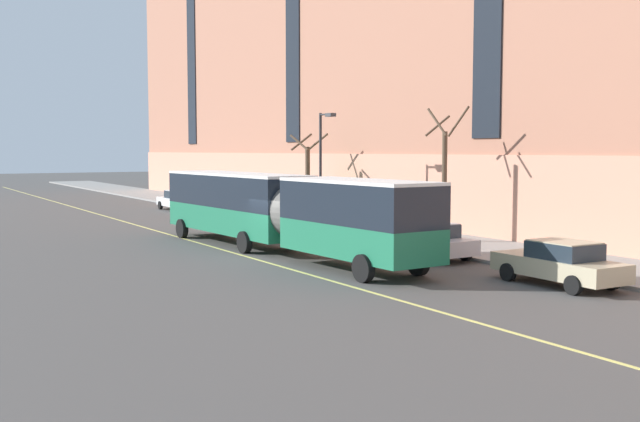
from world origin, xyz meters
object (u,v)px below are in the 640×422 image
Objects in this scene: parked_car_silver_3 at (428,240)px; fire_hydrant at (215,206)px; parked_car_champagne_2 at (304,220)px; street_tree_mid_block at (444,176)px; street_tree_far_uptown at (307,175)px; parked_car_white_5 at (240,210)px; street_lamp at (323,158)px; city_bus at (279,208)px; parked_car_champagne_0 at (560,263)px; parked_car_white_1 at (178,200)px.

parked_car_silver_3 is 6.49× the size of fire_hydrant.
street_tree_mid_block is at bearing -61.20° from parked_car_champagne_2.
street_tree_far_uptown is 7.77× the size of fire_hydrant.
street_tree_far_uptown reaches higher than parked_car_white_5.
street_lamp reaches higher than street_tree_far_uptown.
street_tree_far_uptown is at bearing -26.47° from parked_car_white_5.
parked_car_white_5 is at bearing 72.05° from city_bus.
city_bus is 15.15m from street_tree_far_uptown.
parked_car_silver_3 is 12.21m from street_lamp.
street_tree_far_uptown is at bearing 80.59° from parked_car_champagne_0.
street_tree_mid_block is at bearing -81.33° from parked_car_white_1.
street_tree_far_uptown is at bearing 55.31° from city_bus.
street_lamp is at bearing 105.14° from street_tree_mid_block.
parked_car_white_5 is at bearing 104.26° from street_tree_mid_block.
parked_car_white_1 reaches higher than fire_hydrant.
parked_car_white_1 is 3.64m from fire_hydrant.
parked_car_white_1 is (-0.00, 37.61, -0.00)m from parked_car_champagne_0.
parked_car_white_1 is 19.57m from parked_car_champagne_2.
street_lamp is (1.74, 0.92, 3.43)m from parked_car_champagne_2.
city_bus is at bearing -133.02° from street_lamp.
fire_hydrant is at bearing 90.37° from street_lamp.
street_tree_far_uptown reaches higher than parked_car_white_1.
fire_hydrant is (-2.27, 9.96, -2.53)m from street_tree_far_uptown.
street_lamp is 15.93m from fire_hydrant.
parked_car_white_5 is at bearing 90.31° from parked_car_silver_3.
street_tree_far_uptown is at bearing 58.85° from parked_car_champagne_2.
parked_car_champagne_0 is 7.36m from parked_car_silver_3.
city_bus is 12.96m from parked_car_champagne_0.
street_tree_mid_block is (3.85, 3.56, 2.60)m from parked_car_silver_3.
parked_car_white_1 is 0.86× the size of street_tree_far_uptown.
street_lamp reaches higher than parked_car_silver_3.
parked_car_champagne_2 is 0.70× the size of street_lamp.
parked_car_champagne_0 is 0.73× the size of street_lamp.
street_lamp is at bearing -89.63° from fire_hydrant.
city_bus is 4.19× the size of parked_car_silver_3.
parked_car_champagne_0 is 18.04m from parked_car_champagne_2.
parked_car_champagne_0 is at bearing -110.44° from street_tree_mid_block.
parked_car_white_1 is at bearing 90.00° from parked_car_champagne_0.
parked_car_silver_3 is at bearing -98.20° from street_lamp.
parked_car_silver_3 is 0.83× the size of street_tree_far_uptown.
parked_car_white_1 is at bearing 98.67° from street_tree_mid_block.
street_tree_mid_block reaches higher than parked_car_white_1.
parked_car_champagne_2 is at bearing 51.80° from city_bus.
fire_hydrant is (1.79, 34.46, -0.29)m from parked_car_champagne_0.
parked_car_champagne_0 is (4.55, -12.07, -1.26)m from city_bus.
street_tree_far_uptown is (3.84, 17.14, 2.24)m from parked_car_silver_3.
parked_car_white_1 is 1.04× the size of parked_car_champagne_2.
street_lamp is at bearing 84.30° from parked_car_champagne_0.
parked_car_white_5 is (-0.10, 19.10, 0.00)m from parked_car_silver_3.
parked_car_silver_3 and parked_car_white_5 have the same top height.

